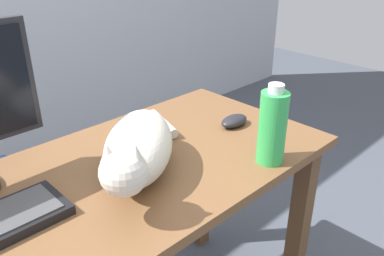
{
  "coord_description": "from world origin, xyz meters",
  "views": [
    {
      "loc": [
        -0.4,
        -0.81,
        1.35
      ],
      "look_at": [
        0.36,
        -0.02,
        0.82
      ],
      "focal_mm": 37.35,
      "sensor_mm": 36.0,
      "label": 1
    }
  ],
  "objects": [
    {
      "name": "cat",
      "position": [
        0.14,
        -0.04,
        0.84
      ],
      "size": [
        0.46,
        0.45,
        0.2
      ],
      "color": "silver",
      "rests_on": "desk"
    },
    {
      "name": "desk",
      "position": [
        0.0,
        0.0,
        0.64
      ],
      "size": [
        1.49,
        0.62,
        0.76
      ],
      "color": "brown",
      "rests_on": "ground_plane"
    },
    {
      "name": "computer_mouse",
      "position": [
        0.56,
        -0.02,
        0.78
      ],
      "size": [
        0.11,
        0.06,
        0.04
      ],
      "primitive_type": "ellipsoid",
      "color": "#232328",
      "rests_on": "desk"
    },
    {
      "name": "water_bottle",
      "position": [
        0.46,
        -0.25,
        0.87
      ],
      "size": [
        0.08,
        0.08,
        0.24
      ],
      "color": "green",
      "rests_on": "desk"
    }
  ]
}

